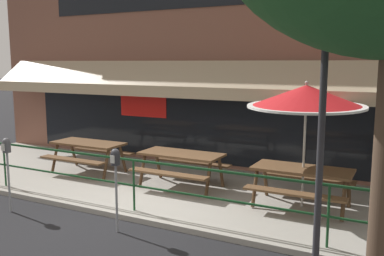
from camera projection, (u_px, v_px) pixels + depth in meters
The scene contains 11 objects.
ground_plane at pixel (125, 221), 7.64m from camera, with size 120.00×120.00×0.00m, color black.
patio_deck at pixel (179, 189), 9.39m from camera, with size 15.00×4.00×0.10m, color #9E998E.
restaurant_building at pixel (221, 36), 10.82m from camera, with size 15.00×1.60×6.97m.
patio_railing at pixel (134, 174), 7.79m from camera, with size 13.84×0.04×0.97m.
picnic_table_left at pixel (88, 149), 10.51m from camera, with size 1.80×1.42×0.76m.
picnic_table_centre at pixel (181, 160), 9.27m from camera, with size 1.80×1.42×0.76m.
picnic_table_right at pixel (302, 176), 7.94m from camera, with size 1.80×1.42×0.76m.
patio_umbrella_right at pixel (306, 97), 7.80m from camera, with size 2.14×2.14×2.38m.
parking_meter_near at pixel (7, 152), 7.93m from camera, with size 0.15×0.16×1.42m.
parking_meter_far at pixel (116, 165), 6.96m from camera, with size 0.15×0.16×1.42m.
street_sign_pole at pixel (323, 102), 5.33m from camera, with size 0.28×0.09×4.52m.
Camera 1 is at (4.44, -5.92, 2.81)m, focal length 40.00 mm.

